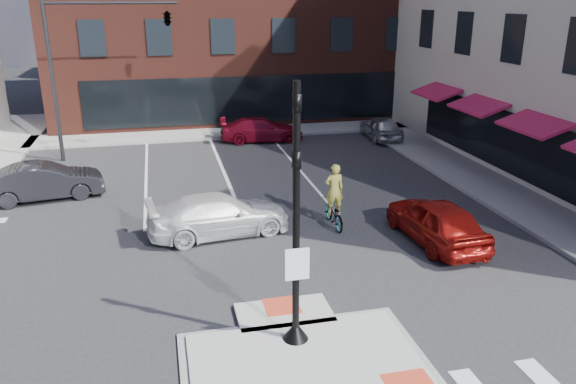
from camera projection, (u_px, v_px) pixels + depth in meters
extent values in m
plane|color=#28282B|center=(300.00, 353.00, 12.78)|extent=(120.00, 120.00, 0.00)
cube|color=gray|center=(305.00, 365.00, 12.31)|extent=(5.40, 3.60, 0.06)
cube|color=#A8A8A3|center=(305.00, 364.00, 12.30)|extent=(5.00, 3.20, 0.12)
cube|color=#A8A8A3|center=(284.00, 314.00, 14.23)|extent=(2.40, 1.40, 0.12)
cube|color=red|center=(409.00, 383.00, 11.58)|extent=(1.00, 0.80, 0.01)
cube|color=red|center=(282.00, 306.00, 14.48)|extent=(0.90, 0.90, 0.01)
cube|color=gray|center=(485.00, 182.00, 24.26)|extent=(3.00, 24.00, 0.15)
cube|color=gray|center=(258.00, 131.00, 33.63)|extent=(26.00, 3.00, 0.15)
cube|color=black|center=(255.00, 99.00, 33.98)|extent=(20.00, 0.12, 2.80)
cube|color=black|center=(514.00, 144.00, 23.98)|extent=(0.12, 16.00, 2.60)
cube|color=#CD1B4E|center=(504.00, 114.00, 23.38)|extent=(1.46, 3.00, 0.58)
cube|color=#CD1B4E|center=(436.00, 92.00, 28.90)|extent=(1.46, 3.00, 0.58)
cube|color=slate|center=(140.00, 24.00, 58.10)|extent=(10.00, 12.00, 10.00)
cube|color=brown|center=(259.00, 13.00, 62.39)|extent=(12.00, 12.00, 12.00)
cone|color=black|center=(296.00, 330.00, 13.03)|extent=(0.60, 0.60, 0.45)
cylinder|color=black|center=(296.00, 216.00, 12.09)|extent=(0.16, 0.16, 5.80)
cube|color=white|center=(297.00, 264.00, 12.34)|extent=(0.55, 0.04, 0.75)
imported|color=black|center=(297.00, 120.00, 11.40)|extent=(0.18, 0.22, 1.10)
imported|color=black|center=(296.00, 176.00, 11.79)|extent=(0.18, 0.22, 1.10)
cylinder|color=black|center=(52.00, 79.00, 26.41)|extent=(0.20, 0.20, 8.00)
cylinder|color=black|center=(111.00, 3.00, 25.93)|extent=(6.00, 0.14, 0.14)
imported|color=black|center=(167.00, 16.00, 26.66)|extent=(0.48, 2.24, 0.90)
imported|color=maroon|center=(436.00, 221.00, 18.32)|extent=(2.04, 4.51, 1.50)
imported|color=silver|center=(219.00, 215.00, 18.96)|extent=(5.02, 2.58, 1.39)
imported|color=black|center=(44.00, 181.00, 22.26)|extent=(4.66, 2.29, 1.47)
imported|color=#B7BBBF|center=(381.00, 127.00, 31.78)|extent=(1.79, 3.98, 1.33)
imported|color=maroon|center=(261.00, 129.00, 31.31)|extent=(4.72, 2.25, 1.33)
imported|color=#3F3F44|center=(334.00, 213.00, 19.70)|extent=(0.65, 1.82, 0.95)
imported|color=gold|center=(334.00, 189.00, 19.41)|extent=(0.67, 0.44, 1.83)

